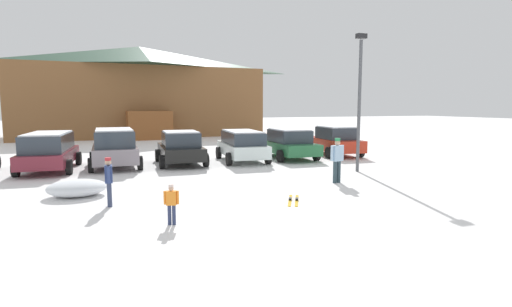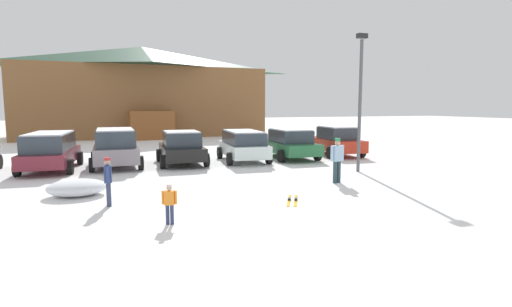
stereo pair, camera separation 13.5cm
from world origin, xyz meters
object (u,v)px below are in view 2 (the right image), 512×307
at_px(parked_green_coupe, 289,143).
at_px(skier_teen_in_navy_coat, 108,179).
at_px(parked_grey_wagon, 116,147).
at_px(plowed_snow_pile, 77,188).
at_px(lamp_post, 360,96).
at_px(parked_white_suv, 243,145).
at_px(pair_of_skis, 292,200).
at_px(parked_red_sedan, 336,141).
at_px(skier_adult_in_blue_parka, 337,158).
at_px(parked_maroon_van, 50,150).
at_px(skier_child_in_orange_jacket, 169,202).
at_px(parked_black_sedan, 181,147).
at_px(ski_lodge, 143,91).

distance_m(parked_green_coupe, skier_teen_in_navy_coat, 12.05).
distance_m(parked_grey_wagon, plowed_snow_pile, 6.02).
relative_size(parked_grey_wagon, lamp_post, 0.68).
xyz_separation_m(parked_white_suv, pair_of_skis, (-1.32, -8.68, -0.84)).
xyz_separation_m(parked_red_sedan, skier_adult_in_blue_parka, (-4.37, -7.23, 0.10)).
height_order(parked_white_suv, pair_of_skis, parked_white_suv).
distance_m(parked_grey_wagon, pair_of_skis, 10.14).
bearing_deg(parked_maroon_van, skier_child_in_orange_jacket, -69.49).
xyz_separation_m(parked_white_suv, skier_teen_in_navy_coat, (-6.52, -7.42, -0.07)).
bearing_deg(parked_green_coupe, parked_maroon_van, -179.83).
relative_size(parked_grey_wagon, skier_adult_in_blue_parka, 2.40).
bearing_deg(parked_black_sedan, skier_child_in_orange_jacket, -101.37).
relative_size(parked_black_sedan, skier_adult_in_blue_parka, 2.49).
bearing_deg(parked_red_sedan, plowed_snow_pile, -154.98).
xyz_separation_m(parked_black_sedan, plowed_snow_pile, (-4.32, -5.76, -0.56)).
height_order(parked_grey_wagon, skier_child_in_orange_jacket, parked_grey_wagon).
height_order(skier_teen_in_navy_coat, pair_of_skis, skier_teen_in_navy_coat).
distance_m(skier_teen_in_navy_coat, skier_child_in_orange_jacket, 2.79).
bearing_deg(skier_child_in_orange_jacket, pair_of_skis, 16.78).
bearing_deg(parked_black_sedan, lamp_post, -35.65).
distance_m(parked_grey_wagon, lamp_post, 11.28).
relative_size(parked_red_sedan, lamp_post, 0.76).
bearing_deg(skier_adult_in_blue_parka, skier_teen_in_navy_coat, -174.84).
xyz_separation_m(parked_grey_wagon, parked_black_sedan, (3.04, -0.08, -0.13)).
bearing_deg(ski_lodge, parked_black_sedan, -89.83).
bearing_deg(skier_teen_in_navy_coat, plowed_snow_pile, 118.42).
distance_m(parked_maroon_van, parked_grey_wagon, 2.73).
distance_m(parked_green_coupe, plowed_snow_pile, 11.83).
bearing_deg(lamp_post, skier_child_in_orange_jacket, -150.29).
bearing_deg(parked_green_coupe, skier_child_in_orange_jacket, -127.93).
distance_m(parked_grey_wagon, parked_red_sedan, 11.99).
relative_size(parked_green_coupe, skier_child_in_orange_jacket, 4.82).
distance_m(lamp_post, plowed_snow_pile, 11.58).
bearing_deg(parked_green_coupe, parked_grey_wagon, -179.31).
xyz_separation_m(skier_adult_in_blue_parka, plowed_snow_pile, (-8.90, 1.03, -0.68)).
bearing_deg(ski_lodge, plowed_snow_pile, -99.01).
relative_size(parked_green_coupe, skier_teen_in_navy_coat, 3.39).
height_order(parked_white_suv, skier_teen_in_navy_coat, parked_white_suv).
bearing_deg(lamp_post, pair_of_skis, -142.16).
bearing_deg(parked_grey_wagon, parked_red_sedan, 1.67).
xyz_separation_m(parked_black_sedan, skier_child_in_orange_jacket, (-2.00, -9.93, -0.26)).
bearing_deg(parked_black_sedan, parked_grey_wagon, 178.47).
bearing_deg(skier_teen_in_navy_coat, parked_white_suv, 48.68).
height_order(skier_teen_in_navy_coat, skier_child_in_orange_jacket, skier_teen_in_navy_coat).
bearing_deg(parked_black_sedan, skier_adult_in_blue_parka, -56.01).
distance_m(skier_child_in_orange_jacket, lamp_post, 10.51).
xyz_separation_m(pair_of_skis, lamp_post, (4.99, 3.88, 3.26)).
distance_m(parked_red_sedan, pair_of_skis, 11.66).
height_order(parked_green_coupe, skier_adult_in_blue_parka, skier_adult_in_blue_parka).
xyz_separation_m(parked_maroon_van, parked_black_sedan, (5.77, -0.15, -0.08)).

